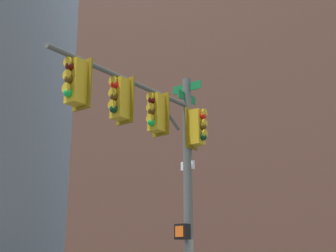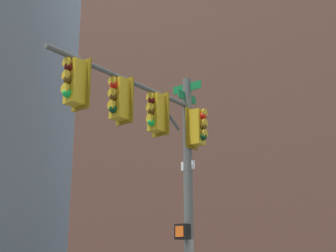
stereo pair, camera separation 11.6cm
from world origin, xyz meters
name	(u,v)px [view 1 (the left image)]	position (x,y,z in m)	size (l,w,h in m)	color
signal_pole_assembly	(160,144)	(-1.37, 0.45, 4.85)	(5.04, 2.67, 7.05)	#4C514C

